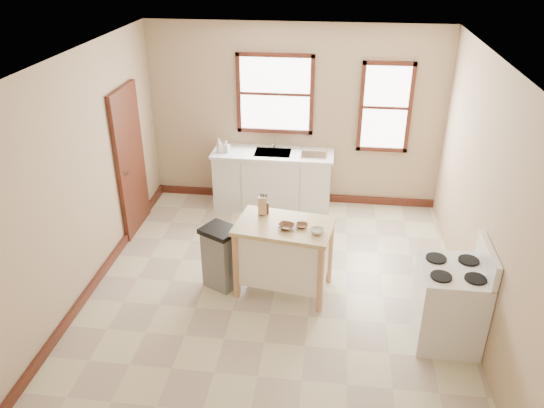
{
  "coord_description": "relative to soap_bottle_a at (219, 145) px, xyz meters",
  "views": [
    {
      "loc": [
        0.62,
        -5.3,
        3.93
      ],
      "look_at": [
        -0.09,
        0.4,
        0.97
      ],
      "focal_mm": 35.0,
      "sensor_mm": 36.0,
      "label": 1
    }
  ],
  "objects": [
    {
      "name": "baseboard_left",
      "position": [
        -1.11,
        -2.1,
        -0.97
      ],
      "size": [
        0.04,
        5.0,
        0.12
      ],
      "primitive_type": "cube",
      "color": "#411611",
      "rests_on": "ground"
    },
    {
      "name": "floor",
      "position": [
        1.11,
        -2.1,
        -1.03
      ],
      "size": [
        5.0,
        5.0,
        0.0
      ],
      "primitive_type": "plane",
      "color": "#B09E8B",
      "rests_on": "ground"
    },
    {
      "name": "bowl_b",
      "position": [
        1.42,
        -2.13,
        -0.1
      ],
      "size": [
        0.15,
        0.15,
        0.04
      ],
      "primitive_type": "imported",
      "rotation": [
        0.0,
        0.0,
        0.01
      ],
      "color": "brown",
      "rests_on": "kitchen_island"
    },
    {
      "name": "soap_bottle_a",
      "position": [
        0.0,
        0.0,
        0.0
      ],
      "size": [
        0.09,
        0.09,
        0.22
      ],
      "primitive_type": "imported",
      "rotation": [
        0.0,
        0.0,
        0.01
      ],
      "color": "#B2B2B2",
      "rests_on": "sink_counter"
    },
    {
      "name": "dish_rack",
      "position": [
        1.44,
        0.05,
        -0.06
      ],
      "size": [
        0.44,
        0.35,
        0.1
      ],
      "primitive_type": null,
      "rotation": [
        0.0,
        0.0,
        -0.14
      ],
      "color": "silver",
      "rests_on": "sink_counter"
    },
    {
      "name": "baseboard_back",
      "position": [
        1.11,
        0.37,
        -0.97
      ],
      "size": [
        4.5,
        0.04,
        0.12
      ],
      "primitive_type": "cube",
      "color": "#411611",
      "rests_on": "ground"
    },
    {
      "name": "sink_counter",
      "position": [
        0.81,
        0.1,
        -0.57
      ],
      "size": [
        1.86,
        0.62,
        0.92
      ],
      "primitive_type": null,
      "color": "silver",
      "rests_on": "ground"
    },
    {
      "name": "faucet",
      "position": [
        0.81,
        0.28,
        -0.0
      ],
      "size": [
        0.03,
        0.03,
        0.22
      ],
      "primitive_type": "cylinder",
      "color": "silver",
      "rests_on": "sink_counter"
    },
    {
      "name": "kitchen_island",
      "position": [
        1.21,
        -2.09,
        -0.58
      ],
      "size": [
        1.21,
        0.87,
        0.91
      ],
      "primitive_type": null,
      "rotation": [
        0.0,
        0.0,
        -0.15
      ],
      "color": "tan",
      "rests_on": "ground"
    },
    {
      "name": "wall_left",
      "position": [
        -1.14,
        -2.1,
        0.37
      ],
      "size": [
        0.04,
        5.0,
        2.8
      ],
      "primitive_type": "cube",
      "color": "tan",
      "rests_on": "ground"
    },
    {
      "name": "pepper_grinder",
      "position": [
        0.98,
        -1.85,
        -0.05
      ],
      "size": [
        0.05,
        0.05,
        0.15
      ],
      "primitive_type": "cylinder",
      "rotation": [
        0.0,
        0.0,
        0.1
      ],
      "color": "#402011",
      "rests_on": "kitchen_island"
    },
    {
      "name": "bowl_a",
      "position": [
        1.24,
        -2.18,
        -0.1
      ],
      "size": [
        0.23,
        0.23,
        0.05
      ],
      "primitive_type": "imported",
      "rotation": [
        0.0,
        0.0,
        -0.27
      ],
      "color": "brown",
      "rests_on": "kitchen_island"
    },
    {
      "name": "trash_bin",
      "position": [
        0.44,
        -2.09,
        -0.63
      ],
      "size": [
        0.53,
        0.5,
        0.8
      ],
      "primitive_type": null,
      "rotation": [
        0.0,
        0.0,
        -0.5
      ],
      "color": "slate",
      "rests_on": "ground"
    },
    {
      "name": "soap_bottle_b",
      "position": [
        0.11,
        0.01,
        -0.02
      ],
      "size": [
        0.1,
        0.11,
        0.18
      ],
      "primitive_type": "imported",
      "rotation": [
        0.0,
        0.0,
        -0.34
      ],
      "color": "#B2B2B2",
      "rests_on": "sink_counter"
    },
    {
      "name": "gas_stove",
      "position": [
        3.02,
        -2.75,
        -0.45
      ],
      "size": [
        0.72,
        0.72,
        1.16
      ],
      "primitive_type": null,
      "color": "silver",
      "rests_on": "ground"
    },
    {
      "name": "wall_right",
      "position": [
        3.36,
        -2.1,
        0.37
      ],
      "size": [
        0.04,
        5.0,
        2.8
      ],
      "primitive_type": "cube",
      "color": "tan",
      "rests_on": "ground"
    },
    {
      "name": "ceiling",
      "position": [
        1.11,
        -2.1,
        1.77
      ],
      "size": [
        5.0,
        5.0,
        0.0
      ],
      "primitive_type": "plane",
      "rotation": [
        3.14,
        0.0,
        0.0
      ],
      "color": "white",
      "rests_on": "ground"
    },
    {
      "name": "bowl_c",
      "position": [
        1.6,
        -2.24,
        -0.1
      ],
      "size": [
        0.17,
        0.17,
        0.05
      ],
      "primitive_type": "imported",
      "rotation": [
        0.0,
        0.0,
        -0.07
      ],
      "color": "silver",
      "rests_on": "kitchen_island"
    },
    {
      "name": "window_main",
      "position": [
        0.81,
        0.38,
        0.72
      ],
      "size": [
        1.17,
        0.06,
        1.22
      ],
      "primitive_type": null,
      "color": "#411611",
      "rests_on": "wall_back"
    },
    {
      "name": "window_side",
      "position": [
        2.46,
        0.38,
        0.57
      ],
      "size": [
        0.77,
        0.06,
        1.37
      ],
      "primitive_type": null,
      "color": "#411611",
      "rests_on": "wall_back"
    },
    {
      "name": "door_left",
      "position": [
        -1.1,
        -0.8,
        0.02
      ],
      "size": [
        0.06,
        0.9,
        2.1
      ],
      "primitive_type": "cube",
      "color": "#411611",
      "rests_on": "ground"
    },
    {
      "name": "wall_back",
      "position": [
        1.11,
        0.4,
        0.37
      ],
      "size": [
        4.5,
        0.04,
        2.8
      ],
      "primitive_type": "cube",
      "color": "tan",
      "rests_on": "ground"
    },
    {
      "name": "knife_block",
      "position": [
        0.93,
        -1.87,
        -0.02
      ],
      "size": [
        0.11,
        0.11,
        0.2
      ],
      "primitive_type": null,
      "rotation": [
        0.0,
        0.0,
        0.07
      ],
      "color": "#DFBD75",
      "rests_on": "kitchen_island"
    }
  ]
}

